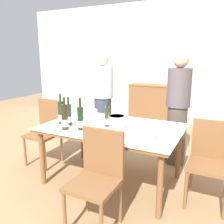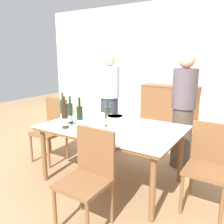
% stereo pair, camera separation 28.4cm
% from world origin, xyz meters
% --- Properties ---
extents(ground_plane, '(12.00, 12.00, 0.00)m').
position_xyz_m(ground_plane, '(0.00, 0.00, 0.00)').
color(ground_plane, '#A37F56').
extents(back_wall, '(8.00, 0.10, 2.80)m').
position_xyz_m(back_wall, '(0.00, 3.18, 1.40)').
color(back_wall, beige).
rests_on(back_wall, ground_plane).
extents(sideboard_cabinet, '(1.28, 0.46, 0.91)m').
position_xyz_m(sideboard_cabinet, '(-0.27, 2.89, 0.45)').
color(sideboard_cabinet, brown).
rests_on(sideboard_cabinet, ground_plane).
extents(dining_table, '(1.66, 1.08, 0.73)m').
position_xyz_m(dining_table, '(0.00, 0.00, 0.66)').
color(dining_table, brown).
rests_on(dining_table, ground_plane).
extents(ice_bucket, '(0.19, 0.19, 0.18)m').
position_xyz_m(ice_bucket, '(0.13, -0.15, 0.82)').
color(ice_bucket, white).
rests_on(ice_bucket, dining_table).
extents(wine_bottle_0, '(0.07, 0.07, 0.40)m').
position_xyz_m(wine_bottle_0, '(-0.63, -0.18, 0.86)').
color(wine_bottle_0, '#1E3323').
rests_on(wine_bottle_0, dining_table).
extents(wine_bottle_1, '(0.07, 0.07, 0.38)m').
position_xyz_m(wine_bottle_1, '(-0.26, -0.28, 0.86)').
color(wine_bottle_1, black).
rests_on(wine_bottle_1, dining_table).
extents(wine_bottle_2, '(0.07, 0.07, 0.36)m').
position_xyz_m(wine_bottle_2, '(-0.05, -0.03, 0.85)').
color(wine_bottle_2, '#28381E').
rests_on(wine_bottle_2, dining_table).
extents(wine_bottle_3, '(0.07, 0.07, 0.37)m').
position_xyz_m(wine_bottle_3, '(-0.51, -0.18, 0.85)').
color(wine_bottle_3, '#1E3323').
rests_on(wine_bottle_3, dining_table).
extents(wine_bottle_4, '(0.08, 0.08, 0.38)m').
position_xyz_m(wine_bottle_4, '(-0.43, -0.36, 0.87)').
color(wine_bottle_4, '#332314').
rests_on(wine_bottle_4, dining_table).
extents(wine_glass_0, '(0.08, 0.08, 0.15)m').
position_xyz_m(wine_glass_0, '(0.61, -0.27, 0.83)').
color(wine_glass_0, white).
rests_on(wine_glass_0, dining_table).
extents(wine_glass_1, '(0.07, 0.07, 0.14)m').
position_xyz_m(wine_glass_1, '(-0.39, 0.25, 0.82)').
color(wine_glass_1, white).
rests_on(wine_glass_1, dining_table).
extents(wine_glass_2, '(0.08, 0.08, 0.15)m').
position_xyz_m(wine_glass_2, '(-0.53, 0.11, 0.83)').
color(wine_glass_2, white).
rests_on(wine_glass_2, dining_table).
extents(chair_right_end, '(0.42, 0.42, 0.89)m').
position_xyz_m(chair_right_end, '(1.13, 0.08, 0.52)').
color(chair_right_end, brown).
rests_on(chair_right_end, ground_plane).
extents(chair_left_end, '(0.42, 0.42, 0.94)m').
position_xyz_m(chair_left_end, '(-1.13, 0.09, 0.53)').
color(chair_left_end, brown).
rests_on(chair_left_end, ground_plane).
extents(chair_near_front, '(0.42, 0.42, 0.92)m').
position_xyz_m(chair_near_front, '(0.24, -0.77, 0.53)').
color(chair_near_front, brown).
rests_on(chair_near_front, ground_plane).
extents(person_host, '(0.33, 0.33, 1.60)m').
position_xyz_m(person_host, '(-0.59, 0.85, 0.80)').
color(person_host, '#383F56').
rests_on(person_host, ground_plane).
extents(person_guest_left, '(0.33, 0.33, 1.61)m').
position_xyz_m(person_guest_left, '(0.60, 0.90, 0.81)').
color(person_guest_left, '#51473D').
rests_on(person_guest_left, ground_plane).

